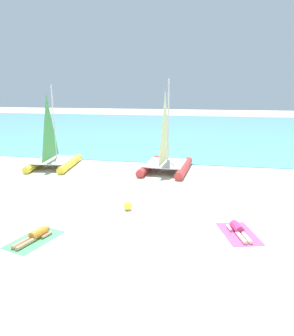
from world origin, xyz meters
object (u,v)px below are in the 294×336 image
sunbather_right (238,230)px  sunbather_left (36,235)px  towel_left (34,240)px  sailboat_yellow (53,155)px  beach_ball (128,206)px  towel_right (239,234)px  sailboat_red (166,158)px

sunbather_right → sunbather_left: bearing=178.4°
towel_left → sunbather_left: bearing=74.7°
sailboat_yellow → sunbather_right: (11.04, -7.70, -0.65)m
towel_left → sunbather_left: sunbather_left is taller
towel_left → sunbather_left: size_ratio=1.23×
sunbather_left → beach_ball: (2.41, 3.19, 0.05)m
sunbather_right → sailboat_yellow: bearing=128.4°
sailboat_yellow → towel_left: (4.22, -9.60, -0.78)m
sunbather_right → beach_ball: beach_ball is taller
towel_right → sailboat_red: bearing=114.6°
towel_right → beach_ball: 4.64m
sailboat_red → sailboat_yellow: 7.32m
towel_right → sunbather_right: size_ratio=1.23×
sailboat_red → towel_right: 9.04m
sailboat_red → towel_left: size_ratio=2.94×
beach_ball → sailboat_yellow: bearing=136.4°
sailboat_yellow → towel_left: bearing=-73.6°
sailboat_red → sunbather_left: bearing=-103.5°
sailboat_yellow → towel_left: size_ratio=2.77×
towel_left → beach_ball: bearing=53.3°
sunbather_left → sailboat_yellow: bearing=129.3°
towel_left → towel_right: 7.08m
towel_right → beach_ball: (-4.41, 1.42, 0.17)m
sailboat_yellow → towel_right: (11.06, -7.76, -0.78)m
towel_left → sunbather_left: (0.02, 0.06, 0.13)m
sailboat_red → beach_ball: (-0.66, -6.76, -0.65)m
sailboat_red → towel_right: size_ratio=2.94×
towel_left → sunbather_right: sunbather_right is taller
sailboat_yellow → sunbather_left: sailboat_yellow is taller
beach_ball → sunbather_left: bearing=-127.0°
sunbather_right → beach_ball: bearing=146.1°
sailboat_yellow → sunbather_right: bearing=-42.2°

